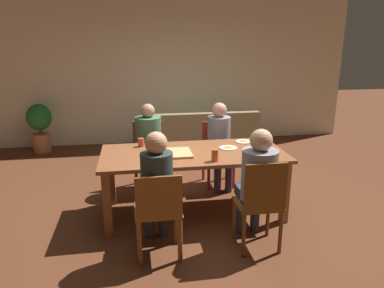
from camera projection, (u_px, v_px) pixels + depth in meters
The scene contains 20 objects.
ground_plane at pixel (193, 212), 4.40m from camera, with size 20.00×20.00×0.00m, color #5A2F1A.
back_wall at pixel (166, 71), 7.15m from camera, with size 7.51×0.12×2.87m, color #F1E9CC.
dining_table at pixel (193, 160), 4.22m from camera, with size 2.14×0.99×0.77m.
chair_0 at pixel (261, 202), 3.45m from camera, with size 0.43×0.39×0.95m.
person_0 at pixel (257, 177), 3.53m from camera, with size 0.35×0.51×1.23m.
chair_1 at pixel (149, 151), 5.08m from camera, with size 0.45×0.41×0.93m.
person_1 at pixel (149, 140), 4.89m from camera, with size 0.35×0.53×1.21m.
chair_2 at pixel (217, 150), 5.21m from camera, with size 0.42×0.44×0.89m.
person_2 at pixel (220, 138), 5.02m from camera, with size 0.32×0.52×1.20m.
chair_3 at pixel (159, 213), 3.35m from camera, with size 0.44×0.40×0.88m.
person_3 at pixel (157, 183), 3.41m from camera, with size 0.30×0.52×1.24m.
pizza_box_0 at pixel (174, 153), 4.11m from camera, with size 0.38×0.38×0.03m.
plate_0 at pixel (228, 148), 4.33m from camera, with size 0.22×0.22×0.03m.
plate_1 at pixel (244, 141), 4.60m from camera, with size 0.21×0.21×0.03m.
drinking_glass_0 at pixel (264, 147), 4.14m from camera, with size 0.07×0.07×0.14m, color #E4CC63.
drinking_glass_1 at pixel (215, 155), 3.86m from camera, with size 0.08×0.08×0.13m, color #BC5329.
drinking_glass_2 at pixel (141, 142), 4.40m from camera, with size 0.07×0.07×0.10m, color #BE462C.
drinking_glass_3 at pixel (154, 160), 3.70m from camera, with size 0.07×0.07×0.14m, color silver.
couch at pixel (201, 135), 6.90m from camera, with size 2.07×0.87×0.76m.
potted_plant at pixel (40, 124), 6.63m from camera, with size 0.45×0.45×0.91m.
Camera 1 is at (-0.67, -3.94, 2.03)m, focal length 33.54 mm.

